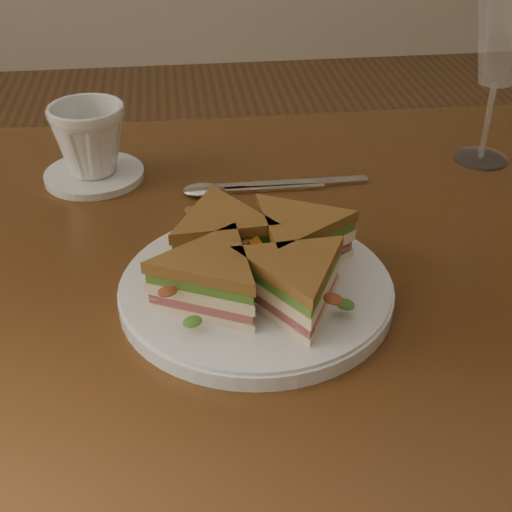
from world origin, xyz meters
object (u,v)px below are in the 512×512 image
Objects in this scene: table at (248,322)px; coffee_cup at (90,139)px; saucer at (94,175)px; sandwich_wedges at (256,260)px; spoon at (219,190)px; knife at (282,185)px; plate at (256,291)px; wine_glass at (502,43)px.

table is 12.10× the size of coffee_cup.
sandwich_wedges is at bearing -58.29° from saucer.
coffee_cup is (-0.16, 0.06, 0.05)m from spoon.
knife is 0.25m from saucer.
plate is 1.51× the size of spoon.
coffee_cup is at bearing 130.83° from table.
saucer is at bearing 121.71° from plate.
sandwich_wedges is 2.04× the size of saucer.
spoon is 0.08m from knife.
saucer is (-0.18, 0.29, -0.00)m from plate.
sandwich_wedges reaches higher than saucer.
coffee_cup is (0.00, 0.00, 0.05)m from saucer.
coffee_cup is at bearing 121.71° from plate.
saucer is at bearing 159.90° from spoon.
wine_glass is at bearing 8.31° from knife.
table is 0.32m from coffee_cup.
plate is 0.23m from spoon.
table is 4.32× the size of plate.
table is 5.22× the size of wine_glass.
wine_glass is at bearing 38.70° from sandwich_wedges.
plate reaches higher than knife.
wine_glass reaches higher than plate.
knife reaches higher than table.
saucer is 0.05m from coffee_cup.
table is 9.10× the size of saucer.
knife is at bearing 74.83° from sandwich_wedges.
plate reaches higher than table.
sandwich_wedges reaches higher than table.
plate is at bearing -70.84° from coffee_cup.
spoon is 0.17m from saucer.
sandwich_wedges reaches higher than knife.
saucer is (-0.18, 0.21, 0.10)m from table.
sandwich_wedges is (-0.00, -0.08, 0.14)m from table.
coffee_cup reaches higher than sandwich_wedges.
knife is 0.94× the size of wine_glass.
knife is (0.08, 0.01, -0.00)m from spoon.
wine_glass reaches higher than saucer.
plate is (-0.00, -0.08, 0.11)m from table.
coffee_cup reaches higher than spoon.
spoon is 1.40× the size of saucer.
knife is (0.06, 0.24, -0.04)m from sandwich_wedges.
saucer is at bearing 121.71° from sandwich_wedges.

